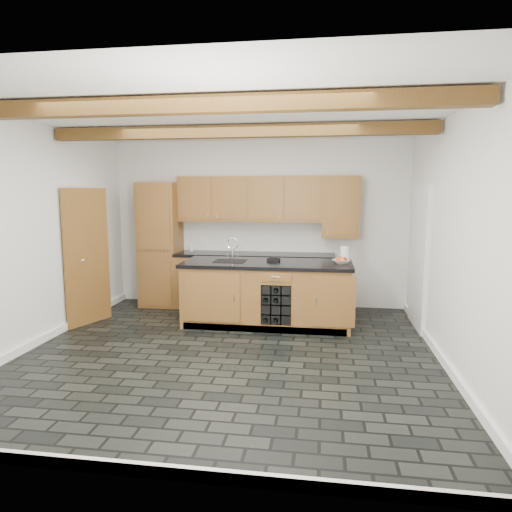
% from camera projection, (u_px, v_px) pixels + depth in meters
% --- Properties ---
extents(ground, '(5.00, 5.00, 0.00)m').
position_uv_depth(ground, '(229.00, 353.00, 5.55)').
color(ground, black).
rests_on(ground, ground).
extents(room_shell, '(5.01, 5.00, 5.00)m').
position_uv_depth(room_shell, '(230.00, 225.00, 5.87)').
color(room_shell, white).
rests_on(room_shell, ground).
extents(back_cabinetry, '(3.65, 0.62, 2.20)m').
position_uv_depth(back_cabinetry, '(234.00, 250.00, 7.66)').
color(back_cabinetry, brown).
rests_on(back_cabinetry, ground).
extents(island, '(2.48, 0.96, 0.93)m').
position_uv_depth(island, '(267.00, 293.00, 6.70)').
color(island, brown).
rests_on(island, ground).
extents(faucet, '(0.45, 0.40, 0.34)m').
position_uv_depth(faucet, '(231.00, 258.00, 6.76)').
color(faucet, black).
rests_on(faucet, island).
extents(kitchen_scale, '(0.20, 0.13, 0.06)m').
position_uv_depth(kitchen_scale, '(273.00, 259.00, 6.74)').
color(kitchen_scale, black).
rests_on(kitchen_scale, island).
extents(fruit_bowl, '(0.30, 0.30, 0.06)m').
position_uv_depth(fruit_bowl, '(341.00, 262.00, 6.49)').
color(fruit_bowl, beige).
rests_on(fruit_bowl, island).
extents(fruit_cluster, '(0.16, 0.17, 0.07)m').
position_uv_depth(fruit_cluster, '(341.00, 259.00, 6.49)').
color(fruit_cluster, '#AB1618').
rests_on(fruit_cluster, fruit_bowl).
extents(paper_towel, '(0.13, 0.13, 0.22)m').
position_uv_depth(paper_towel, '(345.00, 254.00, 6.68)').
color(paper_towel, white).
rests_on(paper_towel, island).
extents(mug, '(0.10, 0.10, 0.09)m').
position_uv_depth(mug, '(191.00, 249.00, 7.82)').
color(mug, white).
rests_on(mug, back_cabinetry).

